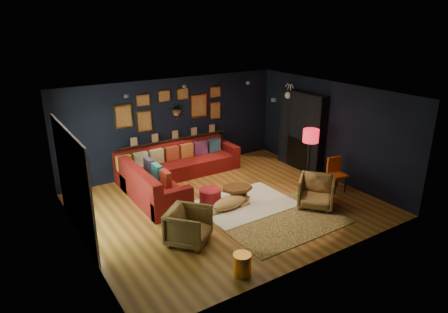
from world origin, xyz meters
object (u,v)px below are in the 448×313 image
armchair_left (189,225)px  armchair_right (316,190)px  sectional (170,173)px  floor_lamp (311,138)px  pouf (210,196)px  gold_stool (242,265)px  coffee_table (237,190)px  orange_chair (336,171)px  dog (230,200)px

armchair_left → armchair_right: bearing=-44.4°
sectional → floor_lamp: floor_lamp is taller
floor_lamp → pouf: bearing=173.4°
gold_stool → coffee_table: bearing=57.3°
floor_lamp → orange_chair: bearing=-69.2°
armchair_left → armchair_right: armchair_right is taller
coffee_table → armchair_left: (-1.78, -0.95, 0.06)m
armchair_right → floor_lamp: bearing=103.0°
floor_lamp → coffee_table: bearing=178.9°
coffee_table → armchair_right: size_ratio=1.10×
gold_stool → dog: dog is taller
dog → pouf: bearing=109.9°
coffee_table → gold_stool: bearing=-122.7°
orange_chair → dog: orange_chair is taller
sectional → orange_chair: (3.38, -2.55, 0.18)m
pouf → sectional: bearing=101.5°
gold_stool → dog: (1.17, 2.15, 0.02)m
pouf → orange_chair: bearing=-18.4°
floor_lamp → dog: bearing=-176.7°
armchair_right → orange_chair: size_ratio=0.94×
sectional → dog: size_ratio=2.70×
sectional → dog: 2.08m
armchair_left → orange_chair: bearing=-38.0°
coffee_table → pouf: coffee_table is taller
sectional → floor_lamp: (3.11, -1.86, 0.90)m
armchair_right → dog: 2.00m
coffee_table → floor_lamp: bearing=-1.1°
orange_chair → armchair_right: bearing=-149.1°
pouf → gold_stool: size_ratio=1.28×
gold_stool → orange_chair: (4.00, 1.61, 0.30)m
pouf → gold_stool: 2.79m
gold_stool → floor_lamp: 4.51m
pouf → orange_chair: (3.06, -1.02, 0.30)m
pouf → orange_chair: size_ratio=0.60×
sectional → armchair_right: bearing=-52.2°
armchair_left → dog: (1.45, 0.75, -0.18)m
coffee_table → orange_chair: (2.49, -0.74, 0.17)m
sectional → armchair_right: sectional is taller
armchair_right → gold_stool: 3.17m
gold_stool → pouf: bearing=70.4°
coffee_table → armchair_right: armchair_right is taller
pouf → armchair_left: (-1.21, -1.23, 0.19)m
gold_stool → dog: size_ratio=0.31×
pouf → dog: dog is taller
pouf → dog: size_ratio=0.40×
armchair_right → orange_chair: 1.16m
gold_stool → sectional: bearing=81.5°
gold_stool → armchair_right: bearing=22.2°
armchair_left → armchair_right: 3.21m
armchair_right → dog: (-1.75, 0.96, -0.18)m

